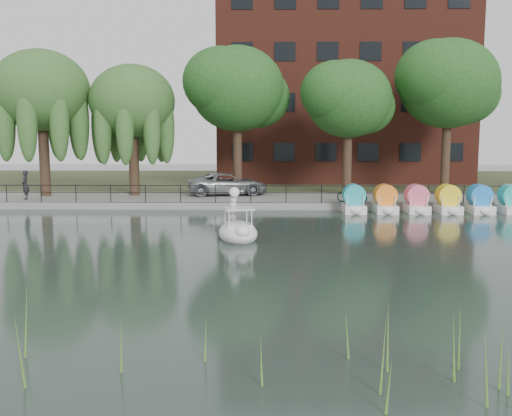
{
  "coord_description": "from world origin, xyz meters",
  "views": [
    {
      "loc": [
        1.0,
        -18.85,
        4.32
      ],
      "look_at": [
        0.5,
        4.0,
        1.3
      ],
      "focal_mm": 40.0,
      "sensor_mm": 36.0,
      "label": 1
    }
  ],
  "objects_px": {
    "pedestrian": "(25,183)",
    "swan_boat": "(238,229)",
    "bicycle": "(352,193)",
    "minivan": "(228,182)"
  },
  "relations": [
    {
      "from": "pedestrian",
      "to": "swan_boat",
      "type": "height_order",
      "value": "pedestrian"
    },
    {
      "from": "swan_boat",
      "to": "pedestrian",
      "type": "bearing_deg",
      "value": 128.51
    },
    {
      "from": "bicycle",
      "to": "pedestrian",
      "type": "distance_m",
      "value": 19.09
    },
    {
      "from": "pedestrian",
      "to": "swan_boat",
      "type": "xyz_separation_m",
      "value": [
        13.06,
        -10.22,
        -0.93
      ]
    },
    {
      "from": "minivan",
      "to": "pedestrian",
      "type": "height_order",
      "value": "pedestrian"
    },
    {
      "from": "minivan",
      "to": "swan_boat",
      "type": "bearing_deg",
      "value": 174.62
    },
    {
      "from": "bicycle",
      "to": "pedestrian",
      "type": "relative_size",
      "value": 0.87
    },
    {
      "from": "bicycle",
      "to": "swan_boat",
      "type": "distance_m",
      "value": 11.21
    },
    {
      "from": "minivan",
      "to": "swan_boat",
      "type": "distance_m",
      "value": 13.18
    },
    {
      "from": "bicycle",
      "to": "swan_boat",
      "type": "height_order",
      "value": "swan_boat"
    }
  ]
}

